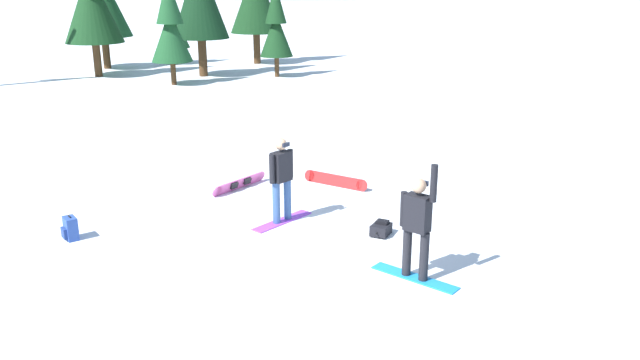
% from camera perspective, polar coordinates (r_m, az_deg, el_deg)
% --- Properties ---
extents(ground_plane, '(800.00, 800.00, 0.00)m').
position_cam_1_polar(ground_plane, '(11.17, -1.99, -7.43)').
color(ground_plane, white).
extents(snowboarder_foreground, '(0.96, 1.49, 2.00)m').
position_cam_1_polar(snowboarder_foreground, '(10.37, 8.64, -3.99)').
color(snowboarder_foreground, '#1E8CD8').
rests_on(snowboarder_foreground, ground_plane).
extents(snowboarder_midground, '(1.45, 0.89, 1.74)m').
position_cam_1_polar(snowboarder_midground, '(12.69, -3.45, 0.17)').
color(snowboarder_midground, '#993FD8').
rests_on(snowboarder_midground, ground_plane).
extents(loose_snowboard_near_right, '(1.04, 1.46, 0.28)m').
position_cam_1_polar(loose_snowboard_near_right, '(15.12, 1.39, -0.02)').
color(loose_snowboard_near_right, red).
rests_on(loose_snowboard_near_right, ground_plane).
extents(loose_snowboard_far_spare, '(1.55, 0.94, 0.26)m').
position_cam_1_polar(loose_snowboard_far_spare, '(15.02, -7.17, -0.31)').
color(loose_snowboard_far_spare, pink).
rests_on(loose_snowboard_far_spare, ground_plane).
extents(backpack_black, '(0.55, 0.54, 0.27)m').
position_cam_1_polar(backpack_black, '(12.35, 5.47, -4.34)').
color(backpack_black, black).
rests_on(backpack_black, ground_plane).
extents(backpack_blue, '(0.31, 0.36, 0.47)m').
position_cam_1_polar(backpack_blue, '(12.93, -21.38, -4.07)').
color(backpack_blue, '#2D4C9E').
rests_on(backpack_blue, ground_plane).
extents(pine_tree_leaning, '(1.65, 1.65, 4.11)m').
position_cam_1_polar(pine_tree_leaning, '(37.58, -12.91, 13.46)').
color(pine_tree_leaning, '#472D19').
rests_on(pine_tree_leaning, ground_plane).
extents(pine_tree_short, '(1.61, 1.61, 4.53)m').
position_cam_1_polar(pine_tree_short, '(31.87, -3.95, 13.57)').
color(pine_tree_short, '#472D19').
rests_on(pine_tree_short, ground_plane).
extents(pine_tree_twin, '(1.85, 1.85, 4.80)m').
position_cam_1_polar(pine_tree_twin, '(30.08, -13.22, 13.20)').
color(pine_tree_twin, '#472D19').
rests_on(pine_tree_twin, ground_plane).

